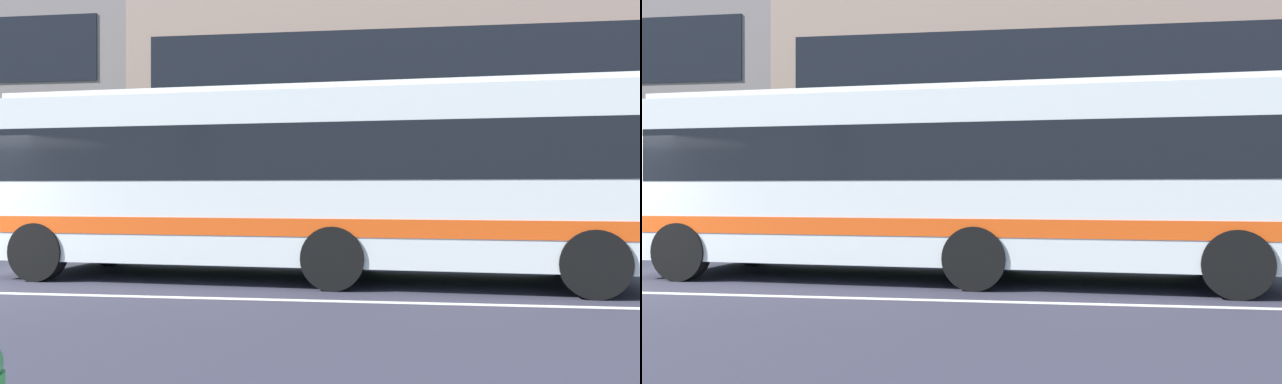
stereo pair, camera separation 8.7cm
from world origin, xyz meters
TOP-DOWN VIEW (x-y plane):
  - hedge_row_far at (1.24, 5.61)m, footprint 22.79×1.10m
  - apartment_block_right at (9.32, 13.62)m, footprint 20.56×8.07m
  - transit_bus at (5.87, 2.17)m, footprint 11.11×3.27m

SIDE VIEW (x-z plane):
  - hedge_row_far at x=1.24m, z-range 0.00..0.87m
  - transit_bus at x=5.87m, z-range 0.17..3.43m
  - apartment_block_right at x=9.32m, z-range 0.00..9.19m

